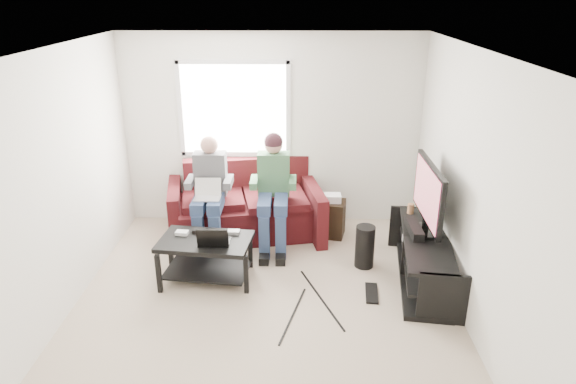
{
  "coord_description": "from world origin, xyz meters",
  "views": [
    {
      "loc": [
        0.31,
        -4.48,
        3.11
      ],
      "look_at": [
        0.24,
        0.6,
        1.08
      ],
      "focal_mm": 32.0,
      "sensor_mm": 36.0,
      "label": 1
    }
  ],
  "objects": [
    {
      "name": "controller_b",
      "position": [
        -0.78,
        0.77,
        0.52
      ],
      "size": [
        0.15,
        0.11,
        0.04
      ],
      "primitive_type": "cube",
      "rotation": [
        0.0,
        0.0,
        -0.12
      ],
      "color": "black",
      "rests_on": "coffee_table"
    },
    {
      "name": "person_right",
      "position": [
        0.04,
        1.47,
        0.84
      ],
      "size": [
        0.4,
        0.71,
        1.44
      ],
      "color": "navy",
      "rests_on": "sofa"
    },
    {
      "name": "console_grey",
      "position": [
        1.77,
        0.9,
        0.33
      ],
      "size": [
        0.34,
        0.26,
        0.08
      ],
      "primitive_type": "cube",
      "color": "gray",
      "rests_on": "tv_stand"
    },
    {
      "name": "keyboard_floor",
      "position": [
        1.16,
        0.3,
        0.01
      ],
      "size": [
        0.17,
        0.41,
        0.02
      ],
      "primitive_type": "cube",
      "rotation": [
        0.0,
        0.0,
        -0.1
      ],
      "color": "black",
      "rests_on": "floor"
    },
    {
      "name": "laptop_silver",
      "position": [
        -0.76,
        1.29,
        0.77
      ],
      "size": [
        0.38,
        0.32,
        0.24
      ],
      "primitive_type": null,
      "rotation": [
        0.0,
        0.0,
        0.38
      ],
      "color": "silver",
      "rests_on": "person_left"
    },
    {
      "name": "console_white",
      "position": [
        1.77,
        0.2,
        0.32
      ],
      "size": [
        0.3,
        0.22,
        0.06
      ],
      "primitive_type": "cube",
      "color": "silver",
      "rests_on": "tv_stand"
    },
    {
      "name": "person_left",
      "position": [
        -0.76,
        1.44,
        0.78
      ],
      "size": [
        0.4,
        0.7,
        1.4
      ],
      "color": "navy",
      "rests_on": "sofa"
    },
    {
      "name": "ceiling",
      "position": [
        0.0,
        0.0,
        2.6
      ],
      "size": [
        4.5,
        4.5,
        0.0
      ],
      "primitive_type": "plane",
      "rotation": [
        3.14,
        0.0,
        0.0
      ],
      "color": "white",
      "rests_on": "wall_back"
    },
    {
      "name": "drink_cup",
      "position": [
        1.72,
        1.23,
        0.61
      ],
      "size": [
        0.08,
        0.08,
        0.12
      ],
      "primitive_type": "cylinder",
      "color": "#AC734A",
      "rests_on": "tv_stand"
    },
    {
      "name": "wall_right",
      "position": [
        2.0,
        0.0,
        1.3
      ],
      "size": [
        0.0,
        4.5,
        4.5
      ],
      "primitive_type": "plane",
      "rotation": [
        1.57,
        0.0,
        -1.57
      ],
      "color": "silver",
      "rests_on": "floor"
    },
    {
      "name": "soundbar",
      "position": [
        1.65,
        0.7,
        0.6
      ],
      "size": [
        0.12,
        0.5,
        0.1
      ],
      "primitive_type": "cube",
      "color": "black",
      "rests_on": "tv_stand"
    },
    {
      "name": "end_table",
      "position": [
        0.81,
        1.73,
        0.27
      ],
      "size": [
        0.33,
        0.33,
        0.59
      ],
      "color": "black",
      "rests_on": "floor"
    },
    {
      "name": "controller_c",
      "position": [
        -0.38,
        0.74,
        0.52
      ],
      "size": [
        0.14,
        0.09,
        0.04
      ],
      "primitive_type": "cube",
      "rotation": [
        0.0,
        0.0,
        -0.03
      ],
      "color": "gray",
      "rests_on": "coffee_table"
    },
    {
      "name": "console_black",
      "position": [
        1.77,
        0.55,
        0.33
      ],
      "size": [
        0.38,
        0.3,
        0.07
      ],
      "primitive_type": "cube",
      "color": "black",
      "rests_on": "tv_stand"
    },
    {
      "name": "floor",
      "position": [
        0.0,
        0.0,
        0.0
      ],
      "size": [
        4.5,
        4.5,
        0.0
      ],
      "primitive_type": "plane",
      "color": "tan",
      "rests_on": "ground"
    },
    {
      "name": "sofa",
      "position": [
        -0.36,
        1.82,
        0.34
      ],
      "size": [
        2.19,
        1.26,
        0.95
      ],
      "color": "#421012",
      "rests_on": "floor"
    },
    {
      "name": "wall_front",
      "position": [
        0.0,
        -2.25,
        1.3
      ],
      "size": [
        4.5,
        0.0,
        4.5
      ],
      "primitive_type": "plane",
      "rotation": [
        -1.57,
        0.0,
        0.0
      ],
      "color": "silver",
      "rests_on": "floor"
    },
    {
      "name": "subwoofer",
      "position": [
        1.14,
        0.91,
        0.26
      ],
      "size": [
        0.23,
        0.23,
        0.52
      ],
      "primitive_type": "cylinder",
      "color": "black",
      "rests_on": "floor"
    },
    {
      "name": "controller_a",
      "position": [
        -0.96,
        0.71,
        0.52
      ],
      "size": [
        0.15,
        0.11,
        0.04
      ],
      "primitive_type": "cube",
      "rotation": [
        0.0,
        0.0,
        -0.12
      ],
      "color": "silver",
      "rests_on": "coffee_table"
    },
    {
      "name": "window",
      "position": [
        -0.5,
        2.23,
        1.6
      ],
      "size": [
        1.48,
        0.04,
        1.28
      ],
      "color": "white",
      "rests_on": "wall_back"
    },
    {
      "name": "tv",
      "position": [
        1.77,
        0.7,
        1.01
      ],
      "size": [
        0.12,
        1.1,
        0.81
      ],
      "color": "black",
      "rests_on": "tv_stand"
    },
    {
      "name": "wall_left",
      "position": [
        -2.0,
        0.0,
        1.3
      ],
      "size": [
        0.0,
        4.5,
        4.5
      ],
      "primitive_type": "plane",
      "rotation": [
        1.57,
        0.0,
        1.57
      ],
      "color": "silver",
      "rests_on": "floor"
    },
    {
      "name": "coffee_table",
      "position": [
        -0.68,
        0.59,
        0.37
      ],
      "size": [
        1.08,
        0.74,
        0.5
      ],
      "color": "black",
      "rests_on": "floor"
    },
    {
      "name": "laptop_black",
      "position": [
        -0.56,
        0.51,
        0.62
      ],
      "size": [
        0.39,
        0.32,
        0.24
      ],
      "primitive_type": null,
      "rotation": [
        0.0,
        0.0,
        -0.25
      ],
      "color": "black",
      "rests_on": "coffee_table"
    },
    {
      "name": "tv_stand",
      "position": [
        1.77,
        0.6,
        0.25
      ],
      "size": [
        0.72,
        1.73,
        0.55
      ],
      "color": "black",
      "rests_on": "floor"
    },
    {
      "name": "wall_back",
      "position": [
        0.0,
        2.25,
        1.3
      ],
      "size": [
        4.5,
        0.0,
        4.5
      ],
      "primitive_type": "plane",
      "rotation": [
        1.57,
        0.0,
        0.0
      ],
      "color": "silver",
      "rests_on": "floor"
    }
  ]
}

